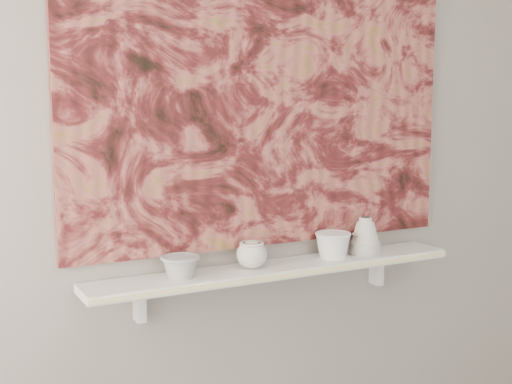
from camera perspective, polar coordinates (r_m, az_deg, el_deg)
wall_back at (r=2.56m, az=0.67°, el=3.74°), size 3.60×0.00×3.60m
shelf at (r=2.55m, az=1.66°, el=-6.18°), size 1.40×0.18×0.03m
shelf_stripe at (r=2.48m, az=2.71°, el=-6.66°), size 1.40×0.01×0.02m
bracket_left at (r=2.44m, az=-9.32°, el=-8.80°), size 0.03×0.06×0.12m
bracket_right at (r=2.89m, az=9.61°, el=-6.13°), size 0.03×0.06×0.12m
painting at (r=2.54m, az=0.83°, el=7.99°), size 1.50×0.02×1.10m
house_motif at (r=2.79m, az=9.09°, el=1.59°), size 0.09×0.00×0.08m
bowl_grey at (r=2.39m, az=-6.07°, el=-5.94°), size 0.17×0.17×0.08m
cup_cream at (r=2.49m, az=-0.34°, el=-5.03°), size 0.13×0.13×0.10m
bell_vessel at (r=2.74m, az=8.73°, el=-3.45°), size 0.14×0.14×0.14m
bowl_white at (r=2.66m, az=6.17°, el=-4.23°), size 0.15×0.15×0.10m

